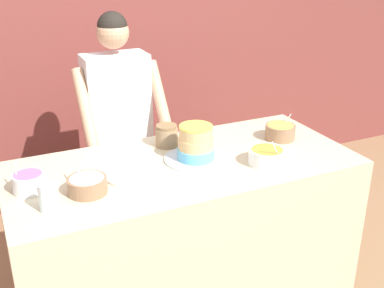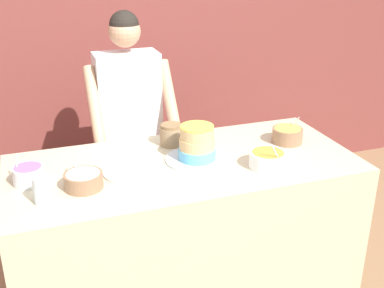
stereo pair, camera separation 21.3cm
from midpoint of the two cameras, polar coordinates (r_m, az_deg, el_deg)
wall_back at (r=3.73m, az=-12.57°, el=12.49°), size 10.00×0.05×2.60m
counter at (r=2.66m, az=-3.27°, el=-11.14°), size 1.76×0.80×0.91m
person_baker at (r=3.01m, az=-10.73°, el=3.20°), size 0.52×0.44×1.58m
cake at (r=2.43m, az=-2.05°, el=-0.22°), size 0.33×0.33×0.19m
frosting_bowl_purple at (r=2.30m, az=-21.35°, el=-4.25°), size 0.14×0.14×0.14m
frosting_bowl_white at (r=2.20m, az=-15.06°, el=-4.74°), size 0.18×0.18×0.18m
frosting_bowl_orange at (r=2.41m, az=6.38°, el=-1.46°), size 0.18×0.18×0.15m
frosting_bowl_yellow at (r=2.73m, az=8.23°, el=1.46°), size 0.17×0.17×0.14m
drinking_glass at (r=2.11m, az=-19.60°, el=-6.01°), size 0.07×0.07×0.12m
ceramic_plate at (r=2.33m, az=-9.60°, el=-3.56°), size 0.28×0.28×0.01m
stoneware_jar at (r=2.62m, az=-5.36°, el=0.95°), size 0.12×0.12×0.12m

